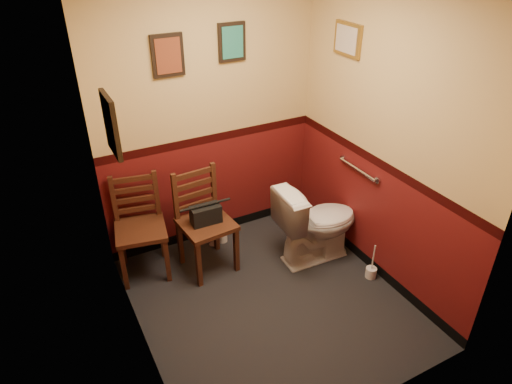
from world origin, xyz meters
The scene contains 16 objects.
floor centered at (0.00, 0.00, 0.00)m, with size 2.20×2.40×0.00m, color black.
wall_back centered at (0.00, 1.20, 1.35)m, with size 2.20×2.70×0.00m, color #5B1212.
wall_front centered at (0.00, -1.20, 1.35)m, with size 2.20×2.70×0.00m, color #5B1212.
wall_left centered at (-1.10, 0.00, 1.35)m, with size 2.40×2.70×0.00m, color #5B1212.
wall_right centered at (1.10, 0.00, 1.35)m, with size 2.40×2.70×0.00m, color #5B1212.
grab_bar centered at (1.07, 0.25, 0.95)m, with size 0.05×0.56×0.06m.
framed_print_back_a centered at (-0.35, 1.18, 1.95)m, with size 0.28×0.04×0.36m.
framed_print_back_b centered at (0.25, 1.18, 2.00)m, with size 0.26×0.04×0.34m.
framed_print_left centered at (-1.08, 0.10, 1.85)m, with size 0.04×0.30×0.38m.
framed_print_right centered at (1.08, 0.60, 2.05)m, with size 0.04×0.34×0.28m.
toilet centered at (0.72, 0.35, 0.40)m, with size 0.46×0.82×0.81m, color white.
toilet_brush centered at (1.01, -0.17, 0.06)m, with size 0.10×0.10×0.37m.
chair_left centered at (-0.84, 0.95, 0.49)m, with size 0.53×0.53×0.97m.
chair_right centered at (-0.29, 0.74, 0.50)m, with size 0.50×0.50×0.99m.
handbag centered at (-0.28, 0.70, 0.61)m, with size 0.28×0.15×0.20m.
tp_stack centered at (-0.05, 1.00, 0.11)m, with size 0.20×0.12×0.27m.
Camera 1 is at (-1.52, -2.61, 2.91)m, focal length 32.00 mm.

